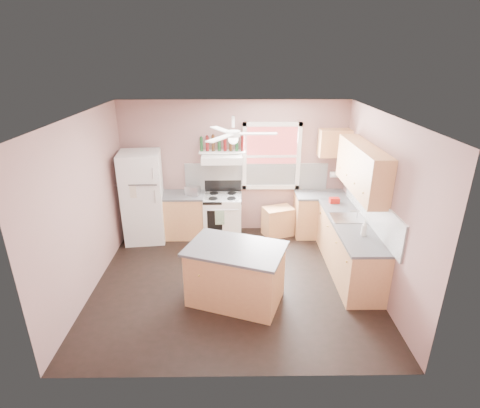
{
  "coord_description": "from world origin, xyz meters",
  "views": [
    {
      "loc": [
        0.03,
        -5.3,
        3.51
      ],
      "look_at": [
        0.1,
        0.3,
        1.25
      ],
      "focal_mm": 28.0,
      "sensor_mm": 36.0,
      "label": 1
    }
  ],
  "objects_px": {
    "stove": "(223,216)",
    "refrigerator": "(143,197)",
    "island": "(236,275)",
    "cart": "(278,222)",
    "toaster": "(193,191)"
  },
  "relations": [
    {
      "from": "toaster",
      "to": "cart",
      "type": "xyz_separation_m",
      "value": [
        1.71,
        0.04,
        -0.7
      ]
    },
    {
      "from": "toaster",
      "to": "island",
      "type": "xyz_separation_m",
      "value": [
        0.84,
        -2.17,
        -0.56
      ]
    },
    {
      "from": "refrigerator",
      "to": "cart",
      "type": "height_order",
      "value": "refrigerator"
    },
    {
      "from": "cart",
      "to": "refrigerator",
      "type": "bearing_deg",
      "value": 163.06
    },
    {
      "from": "stove",
      "to": "refrigerator",
      "type": "bearing_deg",
      "value": -173.98
    },
    {
      "from": "cart",
      "to": "island",
      "type": "bearing_deg",
      "value": -131.34
    },
    {
      "from": "refrigerator",
      "to": "stove",
      "type": "height_order",
      "value": "refrigerator"
    },
    {
      "from": "stove",
      "to": "island",
      "type": "bearing_deg",
      "value": -82.12
    },
    {
      "from": "stove",
      "to": "cart",
      "type": "bearing_deg",
      "value": 1.37
    },
    {
      "from": "toaster",
      "to": "island",
      "type": "bearing_deg",
      "value": -48.76
    },
    {
      "from": "refrigerator",
      "to": "cart",
      "type": "bearing_deg",
      "value": -3.91
    },
    {
      "from": "toaster",
      "to": "stove",
      "type": "height_order",
      "value": "toaster"
    },
    {
      "from": "cart",
      "to": "toaster",
      "type": "bearing_deg",
      "value": 161.5
    },
    {
      "from": "cart",
      "to": "island",
      "type": "xyz_separation_m",
      "value": [
        -0.87,
        -2.2,
        0.14
      ]
    },
    {
      "from": "island",
      "to": "refrigerator",
      "type": "bearing_deg",
      "value": 151.01
    }
  ]
}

